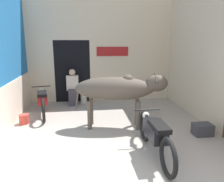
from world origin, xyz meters
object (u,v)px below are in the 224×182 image
at_px(motorcycle_near, 155,134).
at_px(motorcycle_far, 42,100).
at_px(shopkeeper_seated, 73,86).
at_px(plastic_stool, 84,96).
at_px(cow, 119,89).
at_px(bucket, 24,119).
at_px(crate, 202,129).

distance_m(motorcycle_near, motorcycle_far, 3.82).
relative_size(shopkeeper_seated, plastic_stool, 2.65).
relative_size(cow, plastic_stool, 5.03).
height_order(motorcycle_near, motorcycle_far, motorcycle_far).
bearing_deg(bucket, motorcycle_near, -35.10).
relative_size(motorcycle_near, motorcycle_far, 1.03).
relative_size(cow, crate, 5.43).
height_order(motorcycle_near, shopkeeper_seated, shopkeeper_seated).
xyz_separation_m(cow, crate, (1.92, -0.76, -0.89)).
bearing_deg(crate, bucket, 163.55).
distance_m(motorcycle_near, crate, 1.69).
bearing_deg(bucket, crate, -16.45).
relative_size(cow, bucket, 9.19).
bearing_deg(plastic_stool, cow, -69.16).
distance_m(motorcycle_far, plastic_stool, 1.68).
xyz_separation_m(cow, motorcycle_near, (0.46, -1.55, -0.57)).
bearing_deg(motorcycle_far, cow, -30.41).
height_order(crate, bucket, crate).
bearing_deg(motorcycle_near, plastic_stool, 109.15).
xyz_separation_m(motorcycle_far, shopkeeper_seated, (0.87, 0.93, 0.22)).
height_order(motorcycle_near, bucket, motorcycle_near).
relative_size(motorcycle_far, shopkeeper_seated, 1.58).
distance_m(motorcycle_far, shopkeeper_seated, 1.29).
height_order(motorcycle_far, shopkeeper_seated, shopkeeper_seated).
height_order(cow, shopkeeper_seated, cow).
relative_size(cow, motorcycle_near, 1.16).
bearing_deg(motorcycle_far, shopkeeper_seated, 47.00).
xyz_separation_m(plastic_stool, crate, (2.82, -3.14, -0.11)).
height_order(cow, bucket, cow).
bearing_deg(cow, motorcycle_near, -73.51).
distance_m(motorcycle_near, shopkeeper_seated, 4.12).
bearing_deg(bucket, plastic_stool, 48.34).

